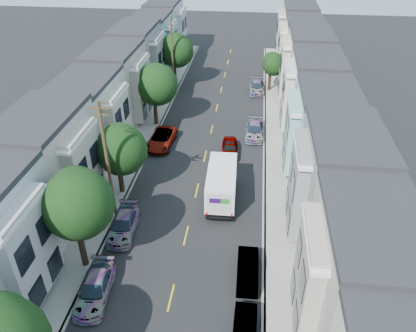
# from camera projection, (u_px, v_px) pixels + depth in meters

# --- Properties ---
(ground) EXTENTS (160.00, 160.00, 0.00)m
(ground) POSITION_uv_depth(u_px,v_px,m) (186.00, 236.00, 31.58)
(ground) COLOR black
(ground) RESTS_ON ground
(road_slab) EXTENTS (12.00, 70.00, 0.02)m
(road_slab) POSITION_uv_depth(u_px,v_px,m) (209.00, 142.00, 44.11)
(road_slab) COLOR black
(road_slab) RESTS_ON ground
(curb_left) EXTENTS (0.30, 70.00, 0.15)m
(curb_left) POSITION_uv_depth(u_px,v_px,m) (154.00, 138.00, 44.68)
(curb_left) COLOR gray
(curb_left) RESTS_ON ground
(curb_right) EXTENTS (0.30, 70.00, 0.15)m
(curb_right) POSITION_uv_depth(u_px,v_px,m) (264.00, 145.00, 43.47)
(curb_right) COLOR gray
(curb_right) RESTS_ON ground
(sidewalk_left) EXTENTS (2.60, 70.00, 0.15)m
(sidewalk_left) POSITION_uv_depth(u_px,v_px,m) (143.00, 138.00, 44.81)
(sidewalk_left) COLOR gray
(sidewalk_left) RESTS_ON ground
(sidewalk_right) EXTENTS (2.60, 70.00, 0.15)m
(sidewalk_right) POSITION_uv_depth(u_px,v_px,m) (277.00, 145.00, 43.34)
(sidewalk_right) COLOR gray
(sidewalk_right) RESTS_ON ground
(centerline) EXTENTS (0.12, 70.00, 0.01)m
(centerline) POSITION_uv_depth(u_px,v_px,m) (209.00, 142.00, 44.11)
(centerline) COLOR gold
(centerline) RESTS_ON ground
(townhouse_row_left) EXTENTS (5.00, 70.00, 8.50)m
(townhouse_row_left) POSITION_uv_depth(u_px,v_px,m) (110.00, 136.00, 45.23)
(townhouse_row_left) COLOR #7AB3B3
(townhouse_row_left) RESTS_ON ground
(townhouse_row_right) EXTENTS (5.00, 70.00, 8.50)m
(townhouse_row_right) POSITION_uv_depth(u_px,v_px,m) (313.00, 148.00, 43.00)
(townhouse_row_right) COLOR #7AB3B3
(townhouse_row_right) RESTS_ON ground
(tree_b) EXTENTS (4.70, 4.70, 7.89)m
(tree_b) POSITION_uv_depth(u_px,v_px,m) (77.00, 204.00, 26.01)
(tree_b) COLOR black
(tree_b) RESTS_ON ground
(tree_c) EXTENTS (4.39, 4.39, 6.62)m
(tree_c) POSITION_uv_depth(u_px,v_px,m) (120.00, 150.00, 34.00)
(tree_c) COLOR black
(tree_c) RESTS_ON ground
(tree_d) EXTENTS (4.70, 4.70, 7.28)m
(tree_d) POSITION_uv_depth(u_px,v_px,m) (156.00, 85.00, 45.01)
(tree_d) COLOR black
(tree_d) RESTS_ON ground
(tree_e) EXTENTS (4.60, 4.60, 7.43)m
(tree_e) POSITION_uv_depth(u_px,v_px,m) (176.00, 51.00, 54.97)
(tree_e) COLOR black
(tree_e) RESTS_ON ground
(tree_far_r) EXTENTS (3.10, 3.10, 5.31)m
(tree_far_r) POSITION_uv_depth(u_px,v_px,m) (273.00, 65.00, 54.39)
(tree_far_r) COLOR black
(tree_far_r) RESTS_ON ground
(utility_pole_near) EXTENTS (1.60, 0.26, 10.00)m
(utility_pole_near) POSITION_uv_depth(u_px,v_px,m) (107.00, 161.00, 31.10)
(utility_pole_near) COLOR #42301E
(utility_pole_near) RESTS_ON ground
(utility_pole_far) EXTENTS (1.60, 0.26, 10.00)m
(utility_pole_far) POSITION_uv_depth(u_px,v_px,m) (172.00, 56.00, 52.81)
(utility_pole_far) COLOR #42301E
(utility_pole_far) RESTS_ON ground
(fedex_truck) EXTENTS (2.44, 6.34, 3.04)m
(fedex_truck) POSITION_uv_depth(u_px,v_px,m) (222.00, 183.00, 34.65)
(fedex_truck) COLOR white
(fedex_truck) RESTS_ON ground
(lead_sedan) EXTENTS (1.95, 4.38, 1.39)m
(lead_sedan) POSITION_uv_depth(u_px,v_px,m) (230.00, 148.00, 41.63)
(lead_sedan) COLOR black
(lead_sedan) RESTS_ON ground
(parked_left_b) EXTENTS (2.27, 4.77, 1.39)m
(parked_left_b) POSITION_uv_depth(u_px,v_px,m) (95.00, 289.00, 26.33)
(parked_left_b) COLOR black
(parked_left_b) RESTS_ON ground
(parked_left_c) EXTENTS (2.26, 4.76, 1.39)m
(parked_left_c) POSITION_uv_depth(u_px,v_px,m) (124.00, 225.00, 31.60)
(parked_left_c) COLOR #B7B7B7
(parked_left_c) RESTS_ON ground
(parked_left_d) EXTENTS (2.73, 5.44, 1.48)m
(parked_left_d) POSITION_uv_depth(u_px,v_px,m) (161.00, 139.00, 43.12)
(parked_left_d) COLOR #491511
(parked_left_d) RESTS_ON ground
(parked_right_a) EXTENTS (1.41, 3.88, 1.29)m
(parked_right_a) POSITION_uv_depth(u_px,v_px,m) (244.00, 332.00, 23.71)
(parked_right_a) COLOR #383A3F
(parked_right_a) RESTS_ON ground
(parked_right_b) EXTENTS (1.53, 4.11, 1.36)m
(parked_right_b) POSITION_uv_depth(u_px,v_px,m) (248.00, 270.00, 27.69)
(parked_right_b) COLOR silver
(parked_right_b) RESTS_ON ground
(parked_right_c) EXTENTS (2.03, 4.67, 1.39)m
(parked_right_c) POSITION_uv_depth(u_px,v_px,m) (255.00, 130.00, 44.90)
(parked_right_c) COLOR black
(parked_right_c) RESTS_ON ground
(parked_right_d) EXTENTS (2.07, 4.65, 1.38)m
(parked_right_d) POSITION_uv_depth(u_px,v_px,m) (257.00, 87.00, 55.63)
(parked_right_d) COLOR #0F0F37
(parked_right_d) RESTS_ON ground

